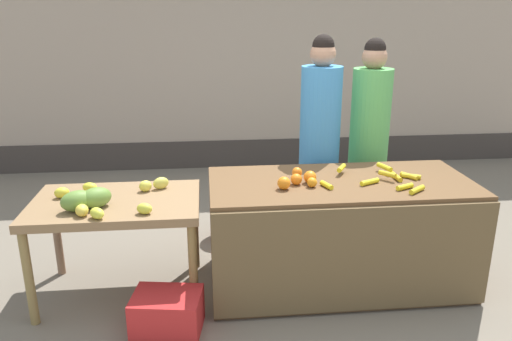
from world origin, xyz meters
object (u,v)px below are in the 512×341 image
at_px(vendor_woman_green_shirt, 369,142).
at_px(produce_crate, 167,313).
at_px(vendor_woman_blue_shirt, 319,144).
at_px(produce_sack, 229,211).

height_order(vendor_woman_green_shirt, produce_crate, vendor_woman_green_shirt).
bearing_deg(vendor_woman_blue_shirt, produce_sack, 166.66).
distance_m(vendor_woman_blue_shirt, produce_crate, 1.89).
height_order(vendor_woman_blue_shirt, vendor_woman_green_shirt, vendor_woman_blue_shirt).
bearing_deg(produce_sack, vendor_woman_green_shirt, -4.10).
distance_m(vendor_woman_blue_shirt, vendor_woman_green_shirt, 0.47).
bearing_deg(vendor_woman_blue_shirt, vendor_woman_green_shirt, 11.56).
xyz_separation_m(vendor_woman_blue_shirt, vendor_woman_green_shirt, (0.46, 0.09, -0.02)).
bearing_deg(produce_crate, vendor_woman_blue_shirt, 43.49).
distance_m(produce_crate, produce_sack, 1.45).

